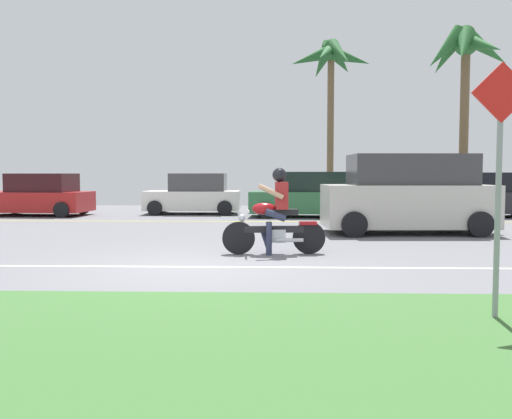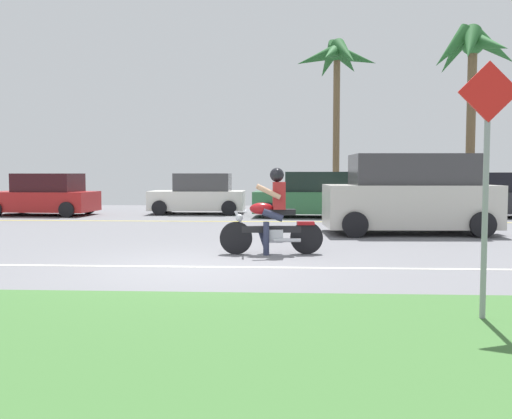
# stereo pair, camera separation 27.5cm
# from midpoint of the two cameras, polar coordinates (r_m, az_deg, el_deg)

# --- Properties ---
(ground) EXTENTS (56.00, 30.00, 0.04)m
(ground) POSITION_cam_midpoint_polar(r_m,az_deg,el_deg) (12.41, -3.11, -3.68)
(ground) COLOR slate
(grass_median) EXTENTS (56.00, 3.80, 0.06)m
(grass_median) POSITION_cam_midpoint_polar(r_m,az_deg,el_deg) (5.52, -11.23, -12.61)
(grass_median) COLOR #3D6B33
(grass_median) RESTS_ON ground
(lane_line_near) EXTENTS (50.40, 0.12, 0.01)m
(lane_line_near) POSITION_cam_midpoint_polar(r_m,az_deg,el_deg) (9.51, -5.03, -5.82)
(lane_line_near) COLOR silver
(lane_line_near) RESTS_ON ground
(lane_line_far) EXTENTS (50.40, 0.12, 0.01)m
(lane_line_far) POSITION_cam_midpoint_polar(r_m,az_deg,el_deg) (18.30, -1.11, -1.22)
(lane_line_far) COLOR yellow
(lane_line_far) RESTS_ON ground
(motorcyclist) EXTENTS (2.01, 0.66, 1.68)m
(motorcyclist) POSITION_cam_midpoint_polar(r_m,az_deg,el_deg) (10.89, 2.39, -0.85)
(motorcyclist) COLOR black
(motorcyclist) RESTS_ON ground
(suv_nearby) EXTENTS (4.56, 2.29, 2.07)m
(suv_nearby) POSITION_cam_midpoint_polar(r_m,az_deg,el_deg) (15.19, 15.91, 1.38)
(suv_nearby) COLOR beige
(suv_nearby) RESTS_ON ground
(parked_car_0) EXTENTS (3.93, 2.25, 1.57)m
(parked_car_0) POSITION_cam_midpoint_polar(r_m,az_deg,el_deg) (22.41, -20.36, 1.32)
(parked_car_0) COLOR #AD1E1E
(parked_car_0) RESTS_ON ground
(parked_car_1) EXTENTS (3.65, 1.99, 1.57)m
(parked_car_1) POSITION_cam_midpoint_polar(r_m,az_deg,el_deg) (21.89, -5.44, 1.48)
(parked_car_1) COLOR white
(parked_car_1) RESTS_ON ground
(parked_car_2) EXTENTS (4.33, 2.15, 1.63)m
(parked_car_2) POSITION_cam_midpoint_polar(r_m,az_deg,el_deg) (20.31, 6.45, 1.37)
(parked_car_2) COLOR #2D663D
(parked_car_2) RESTS_ON ground
(parked_car_3) EXTENTS (4.39, 1.94, 1.60)m
(parked_car_3) POSITION_cam_midpoint_polar(r_m,az_deg,el_deg) (21.79, 22.43, 1.24)
(parked_car_3) COLOR #232328
(parked_car_3) RESTS_ON ground
(palm_tree_0) EXTENTS (3.86, 3.87, 7.73)m
(palm_tree_0) POSITION_cam_midpoint_polar(r_m,az_deg,el_deg) (25.72, 21.41, 14.21)
(palm_tree_0) COLOR brown
(palm_tree_0) RESTS_ON ground
(palm_tree_1) EXTENTS (3.80, 3.70, 7.62)m
(palm_tree_1) POSITION_cam_midpoint_polar(r_m,az_deg,el_deg) (26.17, 8.58, 14.41)
(palm_tree_1) COLOR brown
(palm_tree_1) RESTS_ON ground
(street_sign) EXTENTS (0.62, 0.06, 2.71)m
(street_sign) POSITION_cam_midpoint_polar(r_m,az_deg,el_deg) (6.30, 23.56, 4.05)
(street_sign) COLOR gray
(street_sign) RESTS_ON ground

